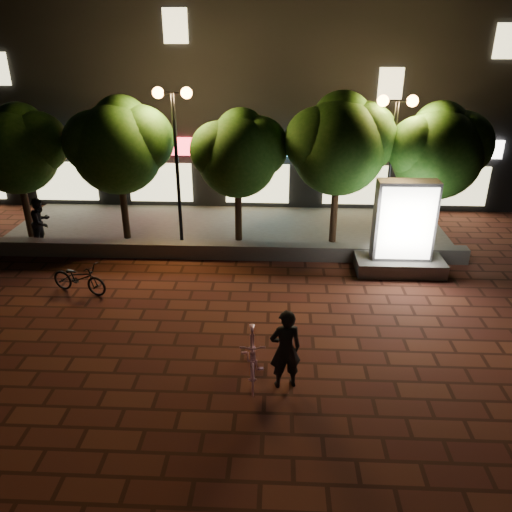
# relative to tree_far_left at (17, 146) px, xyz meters

# --- Properties ---
(ground) EXTENTS (80.00, 80.00, 0.00)m
(ground) POSITION_rel_tree_far_left_xyz_m (6.95, -5.46, -3.29)
(ground) COLOR #55271A
(ground) RESTS_ON ground
(retaining_wall) EXTENTS (16.00, 0.45, 0.50)m
(retaining_wall) POSITION_rel_tree_far_left_xyz_m (6.95, -1.46, -3.04)
(retaining_wall) COLOR #5E5C57
(retaining_wall) RESTS_ON ground
(sidewalk) EXTENTS (16.00, 5.00, 0.08)m
(sidewalk) POSITION_rel_tree_far_left_xyz_m (6.95, 1.04, -3.25)
(sidewalk) COLOR #5E5C57
(sidewalk) RESTS_ON ground
(building_block) EXTENTS (28.00, 8.12, 11.30)m
(building_block) POSITION_rel_tree_far_left_xyz_m (6.94, 7.53, 1.70)
(building_block) COLOR black
(building_block) RESTS_ON ground
(tree_far_left) EXTENTS (3.36, 2.80, 4.63)m
(tree_far_left) POSITION_rel_tree_far_left_xyz_m (0.00, 0.00, 0.00)
(tree_far_left) COLOR black
(tree_far_left) RESTS_ON sidewalk
(tree_left) EXTENTS (3.60, 3.00, 4.89)m
(tree_left) POSITION_rel_tree_far_left_xyz_m (3.50, 0.00, 0.15)
(tree_left) COLOR black
(tree_left) RESTS_ON sidewalk
(tree_mid) EXTENTS (3.24, 2.70, 4.50)m
(tree_mid) POSITION_rel_tree_far_left_xyz_m (7.50, -0.00, -0.08)
(tree_mid) COLOR black
(tree_mid) RESTS_ON sidewalk
(tree_right) EXTENTS (3.72, 3.10, 5.07)m
(tree_right) POSITION_rel_tree_far_left_xyz_m (10.80, 0.00, 0.27)
(tree_right) COLOR black
(tree_right) RESTS_ON sidewalk
(tree_far_right) EXTENTS (3.48, 2.90, 4.76)m
(tree_far_right) POSITION_rel_tree_far_left_xyz_m (14.00, 0.00, 0.08)
(tree_far_right) COLOR black
(tree_far_right) RESTS_ON sidewalk
(street_lamp_left) EXTENTS (1.26, 0.36, 5.18)m
(street_lamp_left) POSITION_rel_tree_far_left_xyz_m (5.45, -0.26, 0.74)
(street_lamp_left) COLOR black
(street_lamp_left) RESTS_ON sidewalk
(street_lamp_right) EXTENTS (1.26, 0.36, 4.98)m
(street_lamp_right) POSITION_rel_tree_far_left_xyz_m (12.45, -0.26, 0.60)
(street_lamp_right) COLOR black
(street_lamp_right) RESTS_ON sidewalk
(ad_kiosk) EXTENTS (2.68, 1.35, 2.90)m
(ad_kiosk) POSITION_rel_tree_far_left_xyz_m (12.61, -2.20, -2.12)
(ad_kiosk) COLOR #5E5C57
(ad_kiosk) RESTS_ON ground
(scooter_pink) EXTENTS (0.64, 1.87, 1.11)m
(scooter_pink) POSITION_rel_tree_far_left_xyz_m (8.33, -7.66, -2.74)
(scooter_pink) COLOR #C582AF
(scooter_pink) RESTS_ON ground
(rider) EXTENTS (0.75, 0.59, 1.82)m
(rider) POSITION_rel_tree_far_left_xyz_m (9.03, -7.92, -2.38)
(rider) COLOR black
(rider) RESTS_ON ground
(scooter_parked) EXTENTS (1.85, 1.09, 0.92)m
(scooter_parked) POSITION_rel_tree_far_left_xyz_m (3.21, -4.05, -2.83)
(scooter_parked) COLOR black
(scooter_parked) RESTS_ON ground
(pedestrian) EXTENTS (0.80, 0.94, 1.69)m
(pedestrian) POSITION_rel_tree_far_left_xyz_m (0.81, -0.91, -2.37)
(pedestrian) COLOR black
(pedestrian) RESTS_ON sidewalk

